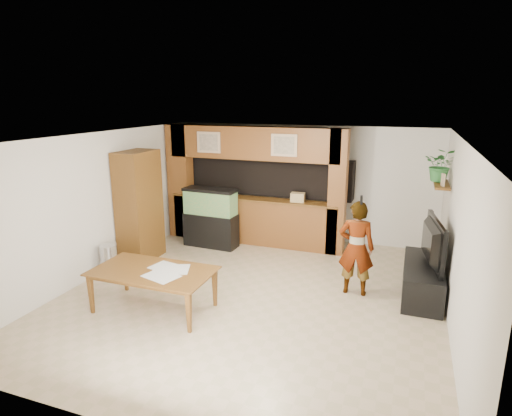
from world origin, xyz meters
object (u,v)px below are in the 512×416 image
at_px(pantry_cabinet, 139,206).
at_px(aquarium, 211,218).
at_px(television, 426,242).
at_px(person, 356,248).
at_px(dining_table, 153,291).

distance_m(pantry_cabinet, aquarium, 1.60).
bearing_deg(television, pantry_cabinet, 83.60).
bearing_deg(pantry_cabinet, person, -2.14).
bearing_deg(dining_table, person, 30.49).
xyz_separation_m(pantry_cabinet, aquarium, (1.00, 1.16, -0.46)).
bearing_deg(pantry_cabinet, aquarium, 49.32).
bearing_deg(aquarium, pantry_cabinet, -127.91).
relative_size(aquarium, dining_table, 0.70).
relative_size(television, person, 0.83).
height_order(television, dining_table, television).
height_order(pantry_cabinet, dining_table, pantry_cabinet).
relative_size(aquarium, person, 0.81).
xyz_separation_m(person, dining_table, (-2.83, -1.68, -0.47)).
bearing_deg(person, television, -166.28).
xyz_separation_m(pantry_cabinet, person, (4.28, -0.16, -0.30)).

